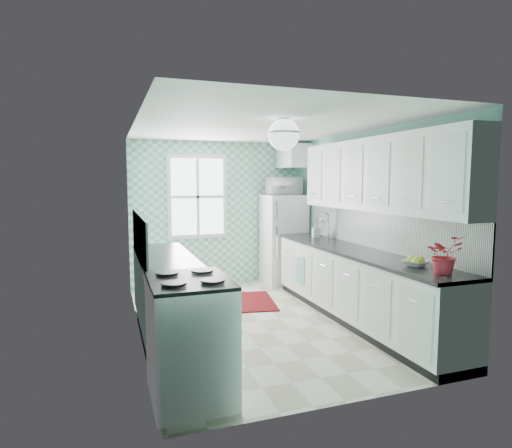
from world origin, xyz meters
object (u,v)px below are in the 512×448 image
object	(u,v)px
ceiling_light	(284,134)
sink	(318,240)
microwave	(284,186)
stove	(190,336)
fruit_bowl	(416,263)
potted_plant	(444,254)
fridge	(283,239)

from	to	relation	value
ceiling_light	sink	world-z (taller)	ceiling_light
ceiling_light	microwave	world-z (taller)	ceiling_light
stove	microwave	distance (m)	4.33
fruit_bowl	potted_plant	world-z (taller)	potted_plant
ceiling_light	sink	xyz separation A→B (m)	(1.20, 1.48, -1.39)
ceiling_light	fruit_bowl	xyz separation A→B (m)	(1.20, -0.72, -1.35)
ceiling_light	sink	size ratio (longest dim) A/B	0.66
ceiling_light	potted_plant	size ratio (longest dim) A/B	0.93
ceiling_light	fridge	world-z (taller)	ceiling_light
sink	potted_plant	size ratio (longest dim) A/B	1.42
fruit_bowl	potted_plant	xyz separation A→B (m)	(0.00, -0.39, 0.16)
fruit_bowl	microwave	world-z (taller)	microwave
microwave	fridge	bearing A→B (deg)	54.74
fridge	fruit_bowl	xyz separation A→B (m)	(0.09, -3.33, 0.18)
fruit_bowl	fridge	bearing A→B (deg)	91.55
sink	microwave	bearing A→B (deg)	95.82
ceiling_light	stove	bearing A→B (deg)	-144.89
fridge	potted_plant	bearing A→B (deg)	-89.59
ceiling_light	microwave	distance (m)	2.90
fridge	fruit_bowl	world-z (taller)	fridge
microwave	potted_plant	bearing A→B (deg)	91.87
stove	potted_plant	distance (m)	2.49
sink	potted_plant	xyz separation A→B (m)	(-0.00, -2.59, 0.20)
fridge	ceiling_light	bearing A→B (deg)	-114.01
potted_plant	microwave	xyz separation A→B (m)	(-0.09, 3.72, 0.61)
ceiling_light	stove	size ratio (longest dim) A/B	0.35
fruit_bowl	microwave	bearing A→B (deg)	91.55
sink	potted_plant	distance (m)	2.60
sink	microwave	distance (m)	1.39
ceiling_light	fridge	size ratio (longest dim) A/B	0.22
stove	fridge	bearing A→B (deg)	57.21
stove	sink	world-z (taller)	sink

